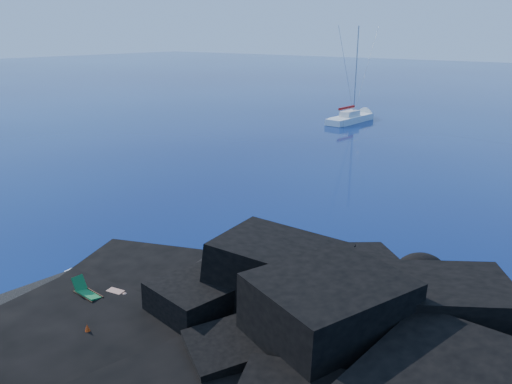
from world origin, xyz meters
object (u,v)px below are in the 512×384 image
sailboat (351,122)px  marker_cone (88,331)px  sunbather (116,293)px  deck_chair (88,290)px

sailboat → marker_cone: 51.97m
sailboat → sunbather: sailboat is taller
deck_chair → sunbather: size_ratio=0.73×
deck_chair → sunbather: 1.15m
sailboat → marker_cone: (14.73, -49.84, 0.63)m
deck_chair → sailboat: bearing=106.9°
sailboat → deck_chair: size_ratio=8.27×
deck_chair → marker_cone: size_ratio=2.55×
sunbather → deck_chair: bearing=-137.1°
sailboat → marker_cone: size_ratio=21.14×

